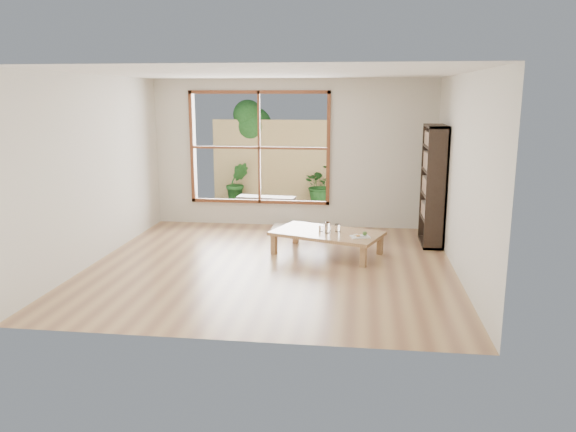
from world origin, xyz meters
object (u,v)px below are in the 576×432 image
low_table (327,234)px  garden_bench (266,200)px  bookshelf (433,185)px  food_tray (361,236)px

low_table → garden_bench: garden_bench is taller
low_table → garden_bench: bearing=137.9°
low_table → bookshelf: 1.90m
low_table → bookshelf: size_ratio=0.94×
low_table → food_tray: size_ratio=5.86×
bookshelf → food_tray: 1.64m
low_table → garden_bench: size_ratio=1.53×
food_tray → garden_bench: (-1.84, 2.80, -0.04)m
low_table → bookshelf: (1.60, 0.82, 0.64)m
food_tray → bookshelf: bearing=25.4°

